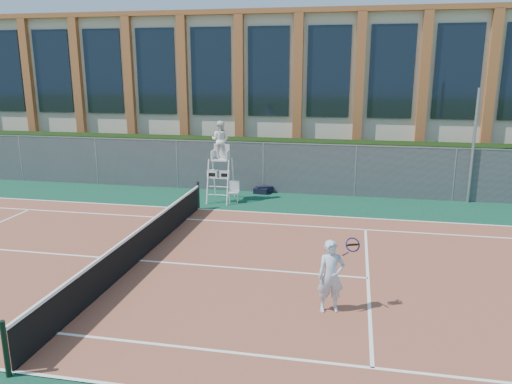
% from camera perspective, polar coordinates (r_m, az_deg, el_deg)
% --- Properties ---
extents(ground, '(120.00, 120.00, 0.00)m').
position_cam_1_polar(ground, '(14.79, -13.19, -7.73)').
color(ground, '#233814').
extents(apron, '(36.00, 20.00, 0.01)m').
position_cam_1_polar(apron, '(15.64, -11.70, -6.42)').
color(apron, '#0C3726').
rests_on(apron, ground).
extents(tennis_court, '(23.77, 10.97, 0.02)m').
position_cam_1_polar(tennis_court, '(14.78, -13.20, -7.66)').
color(tennis_court, brown).
rests_on(tennis_court, apron).
extents(tennis_net, '(0.10, 11.30, 1.10)m').
position_cam_1_polar(tennis_net, '(14.60, -13.31, -5.77)').
color(tennis_net, black).
rests_on(tennis_net, ground).
extents(fence, '(40.00, 0.06, 2.20)m').
position_cam_1_polar(fence, '(22.47, -4.19, 2.96)').
color(fence, '#595E60').
rests_on(fence, ground).
extents(hedge, '(40.00, 1.40, 2.20)m').
position_cam_1_polar(hedge, '(23.61, -3.42, 3.51)').
color(hedge, black).
rests_on(hedge, ground).
extents(building, '(45.00, 10.60, 8.22)m').
position_cam_1_polar(building, '(31.00, 0.25, 11.69)').
color(building, beige).
rests_on(building, ground).
extents(steel_pole, '(0.12, 0.12, 4.63)m').
position_cam_1_polar(steel_pole, '(21.90, 23.58, 4.77)').
color(steel_pole, '#9EA0A5').
rests_on(steel_pole, ground).
extents(umpire_chair, '(0.94, 1.44, 3.35)m').
position_cam_1_polar(umpire_chair, '(20.44, -4.10, 5.69)').
color(umpire_chair, white).
rests_on(umpire_chair, ground).
extents(plastic_chair, '(0.44, 0.44, 0.87)m').
position_cam_1_polar(plastic_chair, '(20.51, -2.52, 0.26)').
color(plastic_chair, silver).
rests_on(plastic_chair, apron).
extents(sports_bag_near, '(0.77, 0.55, 0.31)m').
position_cam_1_polar(sports_bag_near, '(22.02, 1.01, 0.27)').
color(sports_bag_near, black).
rests_on(sports_bag_near, apron).
extents(sports_bag_far, '(0.64, 0.33, 0.24)m').
position_cam_1_polar(sports_bag_far, '(21.89, 0.54, 0.11)').
color(sports_bag_far, black).
rests_on(sports_bag_far, apron).
extents(tennis_player, '(0.98, 0.71, 1.68)m').
position_cam_1_polar(tennis_player, '(11.40, 8.58, -9.48)').
color(tennis_player, silver).
rests_on(tennis_player, tennis_court).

